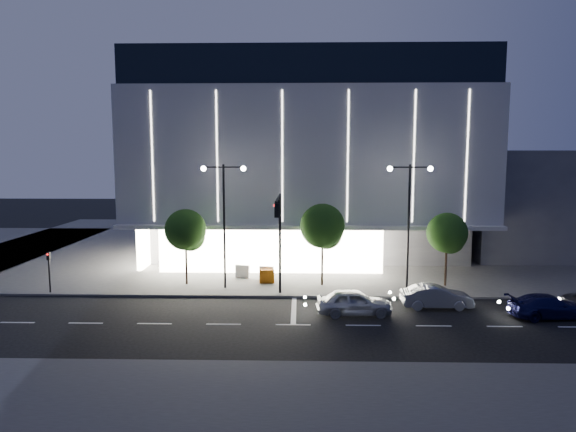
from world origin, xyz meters
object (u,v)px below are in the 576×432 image
(traffic_mast, at_px, (279,226))
(tree_right, at_px, (447,235))
(car_third, at_px, (549,306))
(car_lead, at_px, (354,302))
(street_lamp_west, at_px, (224,207))
(barrier_b, at_px, (242,271))
(tree_left, at_px, (186,232))
(ped_signal_far, at_px, (49,268))
(street_lamp_east, at_px, (409,208))
(tree_mid, at_px, (323,228))
(car_second, at_px, (436,297))
(barrier_c, at_px, (267,277))
(barrier_d, at_px, (267,273))

(traffic_mast, xyz_separation_m, tree_right, (12.03, 3.68, -1.14))
(car_third, bearing_deg, car_lead, 82.23)
(traffic_mast, distance_m, street_lamp_west, 4.89)
(car_lead, relative_size, barrier_b, 4.16)
(tree_left, xyz_separation_m, car_lead, (11.65, -6.57, -3.26))
(street_lamp_west, bearing_deg, ped_signal_far, -172.87)
(street_lamp_west, relative_size, tree_left, 1.57)
(ped_signal_far, relative_size, car_lead, 0.66)
(tree_right, relative_size, car_lead, 1.21)
(ped_signal_far, bearing_deg, street_lamp_east, 3.44)
(street_lamp_east, distance_m, tree_left, 16.12)
(tree_mid, distance_m, car_second, 9.35)
(street_lamp_west, distance_m, car_second, 15.50)
(car_third, bearing_deg, barrier_c, 61.02)
(ped_signal_far, distance_m, tree_right, 28.21)
(street_lamp_west, height_order, street_lamp_east, same)
(ped_signal_far, bearing_deg, car_second, -5.53)
(tree_mid, distance_m, car_third, 15.31)
(tree_right, relative_size, car_third, 1.15)
(traffic_mast, distance_m, street_lamp_east, 9.43)
(tree_left, relative_size, barrier_d, 5.20)
(street_lamp_east, distance_m, car_third, 10.67)
(traffic_mast, relative_size, barrier_c, 6.43)
(tree_left, relative_size, car_third, 1.19)
(barrier_d, bearing_deg, traffic_mast, -68.04)
(tree_left, bearing_deg, barrier_c, 3.51)
(ped_signal_far, height_order, tree_right, tree_right)
(tree_left, distance_m, tree_mid, 10.00)
(tree_left, relative_size, car_second, 1.29)
(tree_mid, height_order, barrier_d, tree_mid)
(car_second, height_order, barrier_c, car_second)
(barrier_b, bearing_deg, street_lamp_west, -92.48)
(street_lamp_east, bearing_deg, tree_left, 176.35)
(tree_right, relative_size, barrier_d, 5.01)
(traffic_mast, xyz_separation_m, barrier_b, (-3.10, 5.67, -4.38))
(traffic_mast, height_order, tree_mid, traffic_mast)
(car_second, distance_m, car_third, 6.46)
(ped_signal_far, bearing_deg, barrier_c, 10.94)
(tree_mid, bearing_deg, car_second, -35.77)
(car_second, distance_m, barrier_b, 14.88)
(street_lamp_west, bearing_deg, car_second, -16.00)
(tree_left, bearing_deg, barrier_d, 15.13)
(street_lamp_west, xyz_separation_m, barrier_c, (2.92, 1.38, -5.31))
(car_lead, xyz_separation_m, barrier_c, (-5.76, 6.93, -0.13))
(traffic_mast, bearing_deg, street_lamp_east, 16.48)
(traffic_mast, xyz_separation_m, street_lamp_east, (9.00, 2.66, 0.93))
(barrier_b, bearing_deg, tree_left, -138.61)
(tree_left, bearing_deg, street_lamp_east, -3.65)
(car_second, relative_size, barrier_c, 4.02)
(street_lamp_west, bearing_deg, car_third, -16.10)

